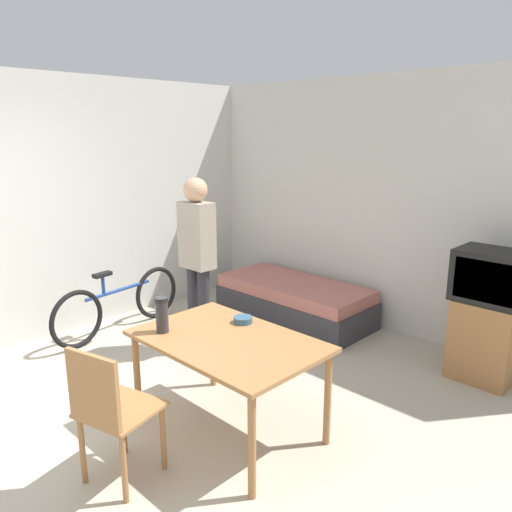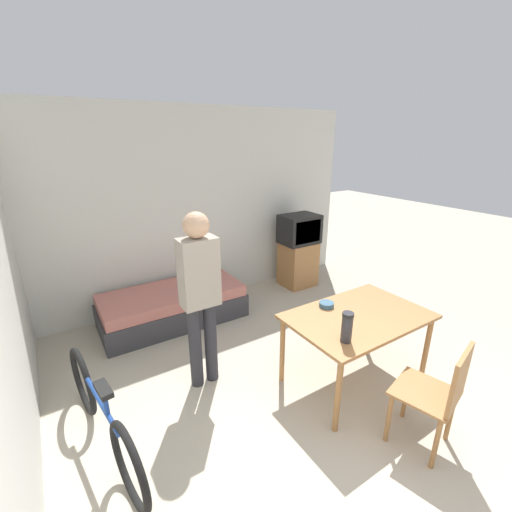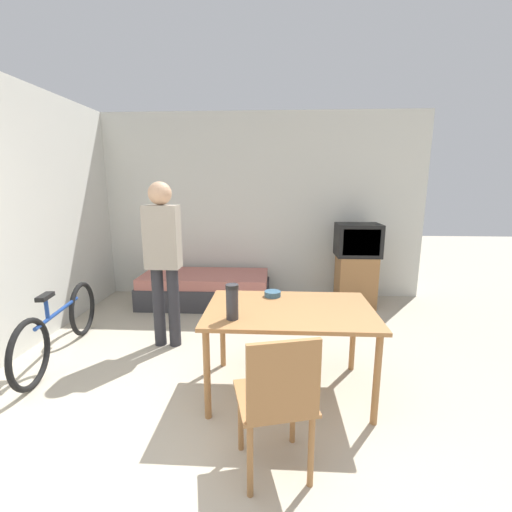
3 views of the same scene
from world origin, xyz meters
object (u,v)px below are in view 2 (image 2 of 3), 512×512
object	(u,v)px
wooden_chair	(439,392)
thermos_flask	(347,326)
tv	(298,250)
mate_bowl	(327,305)
daybed	(173,306)
person_standing	(200,289)
dining_table	(358,322)
bicycle	(103,416)

from	to	relation	value
wooden_chair	thermos_flask	world-z (taller)	thermos_flask
tv	mate_bowl	bearing A→B (deg)	-122.10
daybed	wooden_chair	distance (m)	3.12
person_standing	thermos_flask	world-z (taller)	person_standing
dining_table	wooden_chair	world-z (taller)	wooden_chair
tv	dining_table	distance (m)	2.34
dining_table	bicycle	bearing A→B (deg)	168.48
person_standing	thermos_flask	xyz separation A→B (m)	(0.83, -1.01, -0.14)
tv	wooden_chair	bearing A→B (deg)	-110.31
tv	dining_table	xyz separation A→B (m)	(-1.01, -2.11, 0.05)
wooden_chair	tv	bearing A→B (deg)	69.69
daybed	tv	bearing A→B (deg)	1.50
tv	dining_table	bearing A→B (deg)	-115.56
wooden_chair	person_standing	bearing A→B (deg)	125.12
wooden_chair	bicycle	size ratio (longest dim) A/B	0.55
tv	mate_bowl	distance (m)	2.17
tv	thermos_flask	size ratio (longest dim) A/B	4.45
bicycle	thermos_flask	size ratio (longest dim) A/B	6.36
thermos_flask	mate_bowl	xyz separation A→B (m)	(0.29, 0.53, -0.12)
mate_bowl	person_standing	bearing A→B (deg)	156.57
mate_bowl	daybed	bearing A→B (deg)	118.54
daybed	bicycle	distance (m)	1.96
person_standing	daybed	bearing A→B (deg)	83.49
dining_table	thermos_flask	world-z (taller)	thermos_flask
person_standing	wooden_chair	bearing A→B (deg)	-54.88
tv	mate_bowl	size ratio (longest dim) A/B	8.12
person_standing	mate_bowl	distance (m)	1.24
daybed	person_standing	size ratio (longest dim) A/B	1.06
person_standing	bicycle	bearing A→B (deg)	-162.08
daybed	person_standing	bearing A→B (deg)	-96.51
daybed	mate_bowl	world-z (taller)	mate_bowl
daybed	thermos_flask	distance (m)	2.49
daybed	thermos_flask	xyz separation A→B (m)	(0.68, -2.30, 0.65)
daybed	wooden_chair	xyz separation A→B (m)	(1.01, -2.94, 0.30)
tv	mate_bowl	world-z (taller)	tv
person_standing	tv	bearing A→B (deg)	30.81
daybed	tv	world-z (taller)	tv
dining_table	mate_bowl	bearing A→B (deg)	115.94
daybed	thermos_flask	size ratio (longest dim) A/B	6.94
wooden_chair	dining_table	bearing A→B (deg)	83.77
person_standing	mate_bowl	size ratio (longest dim) A/B	11.99
bicycle	wooden_chair	bearing A→B (deg)	-32.05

